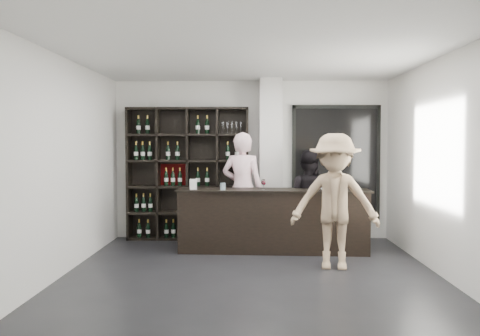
{
  "coord_description": "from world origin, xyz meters",
  "views": [
    {
      "loc": [
        -0.02,
        -6.62,
        1.75
      ],
      "look_at": [
        -0.17,
        1.1,
        1.38
      ],
      "focal_mm": 38.0,
      "sensor_mm": 36.0,
      "label": 1
    }
  ],
  "objects_px": {
    "wine_shelf": "(188,174)",
    "tasting_counter": "(273,221)",
    "customer": "(335,201)",
    "taster_pink": "(242,189)",
    "taster_black": "(308,199)"
  },
  "relations": [
    {
      "from": "taster_pink",
      "to": "customer",
      "type": "distance_m",
      "value": 2.03
    },
    {
      "from": "tasting_counter",
      "to": "customer",
      "type": "bearing_deg",
      "value": -49.94
    },
    {
      "from": "customer",
      "to": "taster_pink",
      "type": "bearing_deg",
      "value": 139.07
    },
    {
      "from": "taster_pink",
      "to": "taster_black",
      "type": "height_order",
      "value": "taster_pink"
    },
    {
      "from": "wine_shelf",
      "to": "customer",
      "type": "height_order",
      "value": "wine_shelf"
    },
    {
      "from": "wine_shelf",
      "to": "taster_pink",
      "type": "xyz_separation_m",
      "value": [
        1.0,
        -0.56,
        -0.23
      ]
    },
    {
      "from": "tasting_counter",
      "to": "taster_black",
      "type": "bearing_deg",
      "value": 34.64
    },
    {
      "from": "wine_shelf",
      "to": "taster_pink",
      "type": "relative_size",
      "value": 1.24
    },
    {
      "from": "wine_shelf",
      "to": "tasting_counter",
      "type": "bearing_deg",
      "value": -35.1
    },
    {
      "from": "customer",
      "to": "taster_black",
      "type": "bearing_deg",
      "value": 107.32
    },
    {
      "from": "wine_shelf",
      "to": "taster_pink",
      "type": "bearing_deg",
      "value": -29.21
    },
    {
      "from": "customer",
      "to": "tasting_counter",
      "type": "bearing_deg",
      "value": 136.42
    },
    {
      "from": "wine_shelf",
      "to": "tasting_counter",
      "type": "xyz_separation_m",
      "value": [
        1.5,
        -1.05,
        -0.69
      ]
    },
    {
      "from": "tasting_counter",
      "to": "customer",
      "type": "xyz_separation_m",
      "value": [
        0.81,
        -1.06,
        0.44
      ]
    },
    {
      "from": "tasting_counter",
      "to": "customer",
      "type": "height_order",
      "value": "customer"
    }
  ]
}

